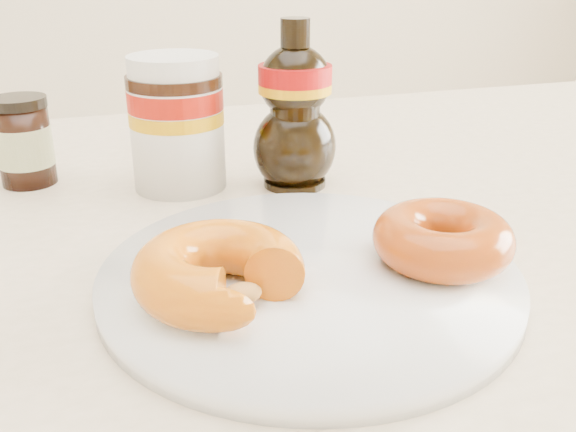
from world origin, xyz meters
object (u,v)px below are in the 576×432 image
object	(u,v)px
plate	(309,276)
donut_bitten	(219,271)
dark_jar	(24,142)
dining_table	(299,299)
nutella_jar	(177,118)
syrup_bottle	(295,106)
donut_whole	(443,239)

from	to	relation	value
plate	donut_bitten	bearing A→B (deg)	-162.51
plate	dark_jar	world-z (taller)	dark_jar
dining_table	plate	size ratio (longest dim) A/B	4.66
donut_bitten	nutella_jar	bearing A→B (deg)	107.85
dark_jar	syrup_bottle	bearing A→B (deg)	-18.95
donut_bitten	dining_table	bearing A→B (deg)	74.82
plate	nutella_jar	bearing A→B (deg)	103.03
dining_table	nutella_jar	distance (m)	0.21
dining_table	nutella_jar	xyz separation A→B (m)	(-0.09, 0.12, 0.15)
plate	nutella_jar	distance (m)	0.25
donut_bitten	donut_whole	bearing A→B (deg)	22.09
donut_bitten	syrup_bottle	distance (m)	0.27
donut_bitten	syrup_bottle	bearing A→B (deg)	81.99
donut_whole	syrup_bottle	distance (m)	0.23
donut_bitten	donut_whole	distance (m)	0.17
dining_table	donut_bitten	bearing A→B (deg)	-126.30
dining_table	dark_jar	bearing A→B (deg)	143.30
donut_bitten	dark_jar	size ratio (longest dim) A/B	1.25
donut_bitten	donut_whole	xyz separation A→B (m)	(0.17, 0.00, -0.00)
nutella_jar	syrup_bottle	distance (m)	0.12
donut_bitten	nutella_jar	distance (m)	0.26
syrup_bottle	dark_jar	world-z (taller)	syrup_bottle
donut_whole	nutella_jar	world-z (taller)	nutella_jar
plate	nutella_jar	size ratio (longest dim) A/B	2.28
donut_bitten	syrup_bottle	size ratio (longest dim) A/B	0.68
dark_jar	donut_bitten	bearing A→B (deg)	-67.18
donut_whole	dark_jar	distance (m)	0.43
donut_whole	plate	bearing A→B (deg)	168.57
dark_jar	nutella_jar	bearing A→B (deg)	-20.88
plate	syrup_bottle	distance (m)	0.23
nutella_jar	dark_jar	xyz separation A→B (m)	(-0.15, 0.06, -0.03)
syrup_bottle	dark_jar	xyz separation A→B (m)	(-0.26, 0.09, -0.04)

